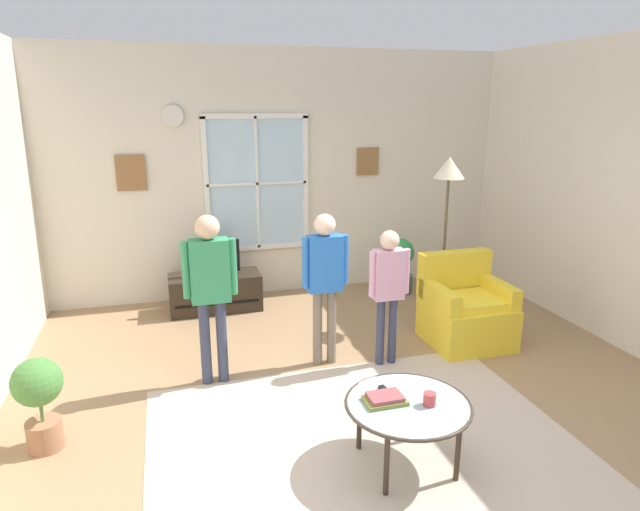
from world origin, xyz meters
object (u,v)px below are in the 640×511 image
object	(u,v)px
tv_stand	(215,292)
potted_plant_by_window	(400,264)
cup	(430,399)
person_blue_shirt	(325,272)
coffee_table	(408,407)
remote_near_books	(386,391)
armchair	(465,311)
book_stack	(385,399)
person_pink_shirt	(388,282)
person_green_shirt	(210,281)
television	(213,257)
floor_lamp	(448,185)
potted_plant_corner	(39,395)

from	to	relation	value
tv_stand	potted_plant_by_window	size ratio (longest dim) A/B	1.49
cup	person_blue_shirt	world-z (taller)	person_blue_shirt
coffee_table	remote_near_books	distance (m)	0.19
person_blue_shirt	coffee_table	bearing A→B (deg)	-86.26
armchair	book_stack	world-z (taller)	armchair
person_pink_shirt	potted_plant_by_window	bearing A→B (deg)	62.41
remote_near_books	person_pink_shirt	size ratio (longest dim) A/B	0.11
person_green_shirt	television	bearing A→B (deg)	84.27
coffee_table	floor_lamp	xyz separation A→B (m)	(1.42, 2.20, 1.07)
coffee_table	person_blue_shirt	distance (m)	1.62
cup	floor_lamp	distance (m)	2.79
person_blue_shirt	potted_plant_corner	size ratio (longest dim) A/B	2.08
coffee_table	book_stack	xyz separation A→B (m)	(-0.14, 0.05, 0.05)
coffee_table	remote_near_books	xyz separation A→B (m)	(-0.09, 0.16, 0.04)
armchair	remote_near_books	bearing A→B (deg)	-134.94
remote_near_books	potted_plant_corner	distance (m)	2.35
person_green_shirt	person_pink_shirt	distance (m)	1.55
armchair	cup	xyz separation A→B (m)	(-1.26, -1.69, 0.17)
television	person_blue_shirt	world-z (taller)	person_blue_shirt
coffee_table	cup	distance (m)	0.15
book_stack	remote_near_books	size ratio (longest dim) A/B	1.91
armchair	floor_lamp	bearing A→B (deg)	86.05
person_green_shirt	person_blue_shirt	size ratio (longest dim) A/B	1.05
television	potted_plant_by_window	size ratio (longest dim) A/B	0.84
book_stack	cup	size ratio (longest dim) A/B	3.15
tv_stand	potted_plant_by_window	world-z (taller)	potted_plant_by_window
tv_stand	floor_lamp	world-z (taller)	floor_lamp
armchair	book_stack	bearing A→B (deg)	-133.89
television	coffee_table	size ratio (longest dim) A/B	0.71
tv_stand	armchair	xyz separation A→B (m)	(2.31, -1.58, 0.12)
book_stack	person_green_shirt	distance (m)	1.77
armchair	person_blue_shirt	bearing A→B (deg)	-177.18
coffee_table	remote_near_books	size ratio (longest dim) A/B	5.90
book_stack	potted_plant_corner	xyz separation A→B (m)	(-2.19, 0.80, -0.07)
floor_lamp	book_stack	bearing A→B (deg)	-126.02
remote_near_books	potted_plant_by_window	bearing A→B (deg)	64.23
coffee_table	potted_plant_corner	bearing A→B (deg)	159.96
tv_stand	person_pink_shirt	size ratio (longest dim) A/B	0.82
tv_stand	person_green_shirt	xyz separation A→B (m)	(-0.17, -1.73, 0.71)
television	person_blue_shirt	xyz separation A→B (m)	(0.83, -1.65, 0.24)
remote_near_books	floor_lamp	world-z (taller)	floor_lamp
armchair	potted_plant_by_window	world-z (taller)	armchair
tv_stand	person_green_shirt	world-z (taller)	person_green_shirt
person_green_shirt	person_blue_shirt	world-z (taller)	person_green_shirt
floor_lamp	cup	bearing A→B (deg)	-119.93
tv_stand	potted_plant_by_window	distance (m)	2.31
potted_plant_corner	floor_lamp	world-z (taller)	floor_lamp
potted_plant_corner	floor_lamp	distance (m)	4.13
coffee_table	potted_plant_corner	world-z (taller)	potted_plant_corner
potted_plant_by_window	television	bearing A→B (deg)	179.38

